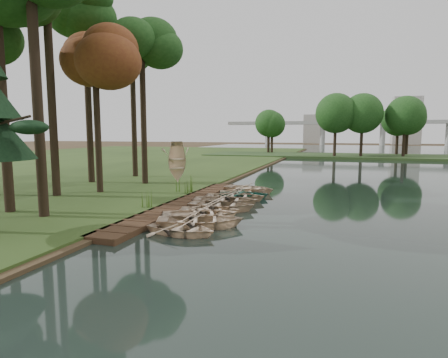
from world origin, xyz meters
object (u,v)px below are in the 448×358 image
(rowboat_1, at_px, (201,219))
(stored_rowboat, at_px, (177,178))
(boardwalk, at_px, (182,204))
(rowboat_0, at_px, (182,227))
(rowboat_2, at_px, (200,213))

(rowboat_1, distance_m, stored_rowboat, 14.05)
(boardwalk, height_order, rowboat_0, rowboat_0)
(rowboat_0, distance_m, rowboat_2, 2.59)
(stored_rowboat, bearing_deg, boardwalk, -110.07)
(rowboat_2, xyz_separation_m, stored_rowboat, (-6.33, 11.03, 0.21))
(rowboat_0, bearing_deg, rowboat_1, -5.28)
(boardwalk, bearing_deg, rowboat_0, -66.28)
(rowboat_0, relative_size, stored_rowboat, 0.92)
(boardwalk, distance_m, rowboat_2, 3.90)
(boardwalk, bearing_deg, stored_rowboat, 116.84)
(boardwalk, xyz_separation_m, rowboat_1, (2.84, -4.35, 0.30))
(rowboat_1, relative_size, rowboat_2, 1.06)
(rowboat_0, distance_m, stored_rowboat, 15.09)
(rowboat_2, bearing_deg, boardwalk, 12.81)
(rowboat_0, relative_size, rowboat_2, 0.84)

